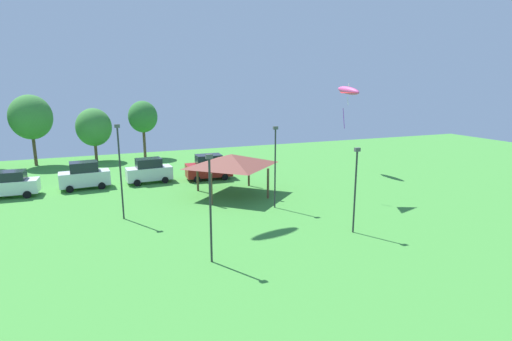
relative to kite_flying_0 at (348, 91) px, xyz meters
name	(u,v)px	position (x,y,z in m)	size (l,w,h in m)	color
kite_flying_0	(348,91)	(0.00, 0.00, 0.00)	(0.94, 3.71, 2.31)	#E54C93
kite_flying_6	(339,100)	(-6.50, -8.18, -0.62)	(1.98, 1.66, 2.45)	red
parked_car_leftmost	(11,184)	(-32.60, 1.74, -7.68)	(4.34, 2.17, 2.26)	silver
parked_car_second_from_left	(85,176)	(-26.77, 2.38, -7.57)	(4.46, 2.23, 2.54)	silver
parked_car_third_from_left	(149,171)	(-20.95, 2.50, -7.62)	(4.41, 2.19, 2.42)	silver
parked_car_rightmost_in_row	(209,167)	(-15.13, 1.74, -7.56)	(4.64, 2.21, 2.54)	maroon
park_pavilion	(231,160)	(-14.80, -4.58, -5.72)	(6.40, 5.91, 3.60)	brown
light_post_0	(120,167)	(-24.07, -7.81, -4.99)	(0.36, 0.20, 6.82)	#2D2D33
light_post_1	(355,185)	(-10.30, -16.19, -5.60)	(0.36, 0.20, 5.62)	#2D2D33
light_post_2	(210,202)	(-20.11, -17.05, -5.41)	(0.36, 0.20, 5.98)	#2D2D33
light_post_3	(275,163)	(-12.86, -9.43, -5.20)	(0.36, 0.20, 6.40)	#2D2D33
treeline_tree_2	(31,117)	(-32.39, 16.12, -3.10)	(4.70, 4.70, 8.31)	brown
treeline_tree_3	(94,127)	(-25.71, 16.37, -4.55)	(4.24, 4.24, 6.60)	brown
treeline_tree_4	(143,117)	(-19.73, 16.68, -3.48)	(3.69, 3.69, 7.38)	brown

